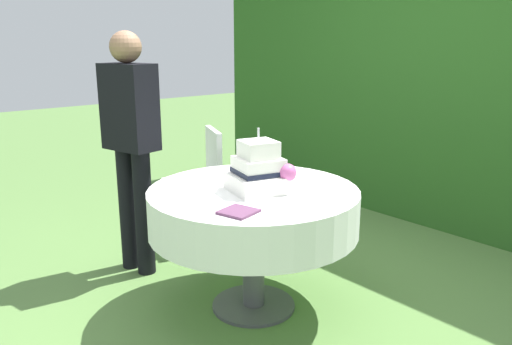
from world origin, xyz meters
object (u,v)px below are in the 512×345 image
napkin_stack (238,212)px  cake_table (253,210)px  garden_chair (201,175)px  standing_person (131,137)px  serving_plate_near (274,175)px  serving_plate_far (316,186)px  wedding_cake (260,171)px

napkin_stack → cake_table: bearing=129.3°
garden_chair → standing_person: bearing=-78.9°
serving_plate_near → standing_person: standing_person is taller
serving_plate_near → standing_person: 0.97m
serving_plate_near → garden_chair: 0.92m
serving_plate_far → standing_person: size_ratio=0.09×
cake_table → wedding_cake: 0.24m
wedding_cake → napkin_stack: 0.41m
cake_table → serving_plate_far: size_ratio=8.55×
wedding_cake → serving_plate_near: 0.35m
serving_plate_near → napkin_stack: bearing=-56.7°
serving_plate_near → standing_person: (-0.78, -0.55, 0.19)m
cake_table → standing_person: (-0.91, -0.26, 0.32)m
cake_table → serving_plate_far: (0.21, 0.29, 0.13)m
napkin_stack → serving_plate_far: bearing=95.0°
cake_table → serving_plate_far: bearing=54.3°
serving_plate_far → napkin_stack: napkin_stack is taller
standing_person → cake_table: bearing=16.2°
garden_chair → napkin_stack: bearing=-27.8°
wedding_cake → standing_person: size_ratio=0.23×
serving_plate_near → serving_plate_far: (0.35, 0.01, 0.00)m
serving_plate_near → napkin_stack: (0.40, -0.61, 0.00)m
standing_person → serving_plate_far: bearing=26.4°
serving_plate_near → serving_plate_far: bearing=1.0°
wedding_cake → garden_chair: bearing=161.8°
napkin_stack → garden_chair: size_ratio=0.18×
cake_table → standing_person: standing_person is taller
serving_plate_near → garden_chair: (-0.90, 0.08, -0.20)m
serving_plate_far → napkin_stack: (0.05, -0.61, 0.00)m
serving_plate_near → cake_table: bearing=-64.6°
napkin_stack → garden_chair: bearing=152.2°
garden_chair → serving_plate_far: bearing=-3.2°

